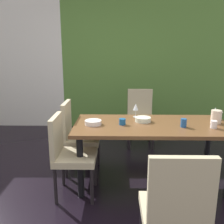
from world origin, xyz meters
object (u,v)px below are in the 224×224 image
Objects in this scene: wine_glass_near_window at (136,107)px; cup_east at (122,122)px; dining_table at (152,131)px; chair_left_near at (69,151)px; pitcher_north at (216,117)px; chair_left_far at (76,133)px; chair_head_far at (140,114)px; wine_glass_west at (215,111)px; chair_head_near at (175,209)px; serving_bowl_near_shelf at (143,119)px; cup_corner at (184,123)px; cup_front at (214,124)px; serving_bowl_center at (93,122)px.

wine_glass_near_window is 0.40m from cup_east.
dining_table is 0.98m from chair_left_near.
chair_left_far is at bearing 172.07° from pitcher_north.
chair_head_far is 6.30× the size of wine_glass_west.
chair_head_near is (0.92, -1.02, 0.02)m from chair_left_near.
wine_glass_near_window is 1.18× the size of wine_glass_west.
wine_glass_near_window reaches higher than serving_bowl_near_shelf.
dining_table is 0.86m from wine_glass_west.
chair_head_far is 5.97× the size of pitcher_north.
chair_head_far is at bearing 121.48° from pitcher_north.
cup_corner is (0.35, -1.41, 0.27)m from chair_head_far.
chair_left_near is 5.18× the size of wine_glass_near_window.
pitcher_north is (0.10, 0.20, 0.04)m from cup_front.
cup_corner is (-0.32, 0.03, 0.01)m from cup_front.
wine_glass_near_window is at bearing 128.02° from chair_left_near.
cup_front is 0.22m from pitcher_north.
cup_corner is at bearing 72.58° from chair_left_far.
wine_glass_near_window is 2.28× the size of cup_east.
dining_table is 0.69m from serving_bowl_center.
dining_table is 23.41× the size of cup_east.
wine_glass_near_window is at bearing 92.24° from chair_left_far.
pitcher_north is (1.10, 0.08, 0.04)m from cup_east.
serving_bowl_center is (0.25, -0.32, 0.24)m from chair_left_far.
chair_head_near is at bearing -90.48° from dining_table.
serving_bowl_center is at bearing -169.80° from wine_glass_west.
chair_left_far reaches higher than cup_front.
wine_glass_west is at bearing 106.54° from chair_left_near.
serving_bowl_center is at bearing -145.91° from wine_glass_near_window.
chair_left_far is at bearing 128.40° from serving_bowl_center.
wine_glass_near_window is 1.12× the size of pitcher_north.
cup_corner is at bearing -40.44° from wine_glass_near_window.
cup_front is (1.59, -0.43, 0.26)m from chair_left_far.
cup_corner is (-0.47, -0.35, -0.05)m from wine_glass_west.
cup_corner is 1.25× the size of cup_east.
chair_head_far is 1.00× the size of chair_left_far.
chair_head_far is at bearing 90.47° from dining_table.
chair_left_far is at bearing -177.76° from wine_glass_near_window.
chair_head_near reaches higher than cup_corner.
chair_left_far is (-0.93, 0.28, -0.13)m from dining_table.
dining_table is 10.25× the size of wine_glass_near_window.
chair_head_near is 6.15× the size of pitcher_north.
chair_head_near is at bearing 89.99° from chair_head_far.
chair_left_far is (-0.00, 0.57, 0.01)m from chair_left_near.
chair_head_near is at bearing 30.18° from chair_left_far.
dining_table is 1.30m from chair_head_far.
cup_front is (0.82, -0.46, -0.08)m from wine_glass_near_window.
chair_head_near reaches higher than cup_east.
chair_left_near is 1.37m from chair_head_near.
chair_left_far reaches higher than cup_east.
cup_corner is at bearing -158.84° from pitcher_north.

